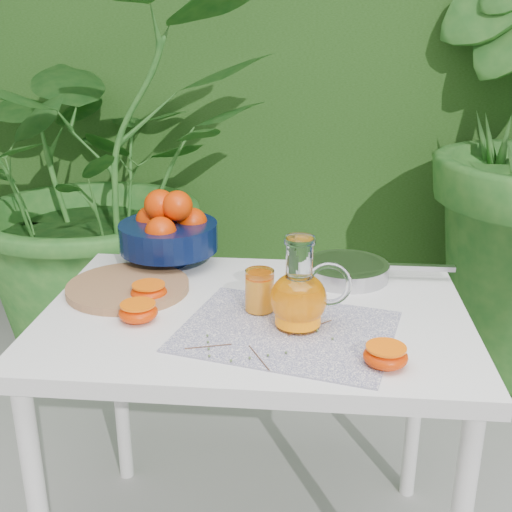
# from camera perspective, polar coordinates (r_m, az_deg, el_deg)

# --- Properties ---
(hedge_backdrop) EXTENTS (8.00, 1.65, 2.50)m
(hedge_backdrop) POSITION_cam_1_polar(r_m,az_deg,el_deg) (3.50, 3.54, 16.83)
(hedge_backdrop) COLOR #214914
(hedge_backdrop) RESTS_ON ground
(potted_plant_left) EXTENTS (2.14, 2.14, 1.58)m
(potted_plant_left) POSITION_cam_1_polar(r_m,az_deg,el_deg) (2.78, -13.73, 7.06)
(potted_plant_left) COLOR #226322
(potted_plant_left) RESTS_ON ground
(white_table) EXTENTS (1.00, 0.70, 0.75)m
(white_table) POSITION_cam_1_polar(r_m,az_deg,el_deg) (1.56, -0.07, -7.56)
(white_table) COLOR white
(white_table) RESTS_ON ground
(placemat) EXTENTS (0.53, 0.45, 0.00)m
(placemat) POSITION_cam_1_polar(r_m,az_deg,el_deg) (1.43, 2.75, -6.66)
(placemat) COLOR #0C1047
(placemat) RESTS_ON white_table
(cutting_board) EXTENTS (0.34, 0.34, 0.02)m
(cutting_board) POSITION_cam_1_polar(r_m,az_deg,el_deg) (1.66, -11.31, -2.74)
(cutting_board) COLOR #976F44
(cutting_board) RESTS_ON white_table
(fruit_bowl) EXTENTS (0.29, 0.29, 0.22)m
(fruit_bowl) POSITION_cam_1_polar(r_m,az_deg,el_deg) (1.80, -7.76, 2.30)
(fruit_bowl) COLOR black
(fruit_bowl) RESTS_ON white_table
(juice_pitcher) EXTENTS (0.18, 0.13, 0.21)m
(juice_pitcher) POSITION_cam_1_polar(r_m,az_deg,el_deg) (1.42, 3.90, -3.59)
(juice_pitcher) COLOR white
(juice_pitcher) RESTS_ON white_table
(juice_tumbler) EXTENTS (0.09, 0.09, 0.10)m
(juice_tumbler) POSITION_cam_1_polar(r_m,az_deg,el_deg) (1.50, 0.32, -3.19)
(juice_tumbler) COLOR white
(juice_tumbler) RESTS_ON white_table
(saute_pan) EXTENTS (0.40, 0.23, 0.04)m
(saute_pan) POSITION_cam_1_polar(r_m,az_deg,el_deg) (1.72, 8.12, -1.21)
(saute_pan) COLOR #AAAAAE
(saute_pan) RESTS_ON white_table
(orange_halves) EXTENTS (0.65, 0.37, 0.04)m
(orange_halves) POSITION_cam_1_polar(r_m,az_deg,el_deg) (1.44, -3.65, -5.48)
(orange_halves) COLOR #DB4B02
(orange_halves) RESTS_ON white_table
(thyme_sprigs) EXTENTS (0.31, 0.25, 0.01)m
(thyme_sprigs) POSITION_cam_1_polar(r_m,az_deg,el_deg) (1.37, 0.57, -7.69)
(thyme_sprigs) COLOR brown
(thyme_sprigs) RESTS_ON white_table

